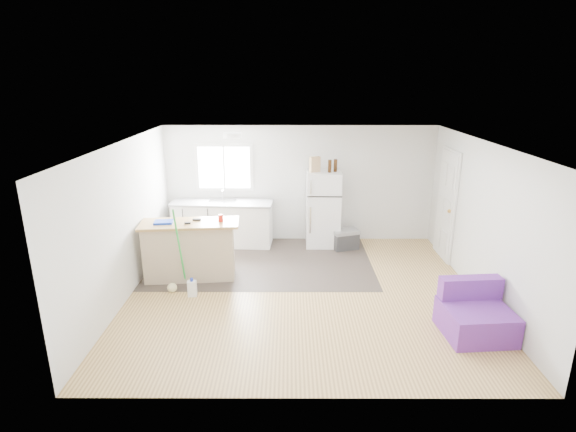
# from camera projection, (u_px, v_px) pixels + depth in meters

# --- Properties ---
(room) EXTENTS (5.51, 5.01, 2.41)m
(room) POSITION_uv_depth(u_px,v_px,m) (304.00, 222.00, 6.88)
(room) COLOR olive
(room) RESTS_ON ground
(vinyl_zone) EXTENTS (4.05, 2.50, 0.00)m
(vinyl_zone) POSITION_uv_depth(u_px,v_px,m) (262.00, 261.00, 8.43)
(vinyl_zone) COLOR #372D29
(vinyl_zone) RESTS_ON floor
(window) EXTENTS (1.18, 0.06, 0.98)m
(window) POSITION_uv_depth(u_px,v_px,m) (224.00, 168.00, 9.15)
(window) COLOR white
(window) RESTS_ON back_wall
(interior_door) EXTENTS (0.11, 0.92, 2.10)m
(interior_door) POSITION_uv_depth(u_px,v_px,m) (446.00, 205.00, 8.41)
(interior_door) COLOR white
(interior_door) RESTS_ON right_wall
(ceiling_fixture) EXTENTS (0.30, 0.30, 0.07)m
(ceiling_fixture) POSITION_uv_depth(u_px,v_px,m) (232.00, 135.00, 7.68)
(ceiling_fixture) COLOR white
(ceiling_fixture) RESTS_ON ceiling
(kitchen_cabinets) EXTENTS (2.07, 0.77, 1.19)m
(kitchen_cabinets) POSITION_uv_depth(u_px,v_px,m) (223.00, 223.00, 9.19)
(kitchen_cabinets) COLOR white
(kitchen_cabinets) RESTS_ON floor
(peninsula) EXTENTS (1.68, 0.77, 1.00)m
(peninsula) POSITION_uv_depth(u_px,v_px,m) (190.00, 250.00, 7.63)
(peninsula) COLOR tan
(peninsula) RESTS_ON floor
(refrigerator) EXTENTS (0.68, 0.66, 1.53)m
(refrigerator) POSITION_uv_depth(u_px,v_px,m) (323.00, 209.00, 9.07)
(refrigerator) COLOR white
(refrigerator) RESTS_ON floor
(cooler) EXTENTS (0.60, 0.50, 0.40)m
(cooler) POSITION_uv_depth(u_px,v_px,m) (345.00, 239.00, 9.02)
(cooler) COLOR #303033
(cooler) RESTS_ON floor
(purple_seat) EXTENTS (0.91, 0.87, 0.70)m
(purple_seat) POSITION_uv_depth(u_px,v_px,m) (475.00, 316.00, 6.02)
(purple_seat) COLOR #6B2D94
(purple_seat) RESTS_ON floor
(cleaner_jug) EXTENTS (0.15, 0.11, 0.31)m
(cleaner_jug) POSITION_uv_depth(u_px,v_px,m) (192.00, 288.00, 7.07)
(cleaner_jug) COLOR white
(cleaner_jug) RESTS_ON floor
(mop) EXTENTS (0.24, 0.39, 1.41)m
(mop) POSITION_uv_depth(u_px,v_px,m) (174.00, 278.00, 7.22)
(mop) COLOR green
(mop) RESTS_ON floor
(red_cup) EXTENTS (0.10, 0.10, 0.12)m
(red_cup) POSITION_uv_depth(u_px,v_px,m) (221.00, 218.00, 7.52)
(red_cup) COLOR red
(red_cup) RESTS_ON peninsula
(blue_tray) EXTENTS (0.32, 0.25, 0.04)m
(blue_tray) POSITION_uv_depth(u_px,v_px,m) (164.00, 222.00, 7.43)
(blue_tray) COLOR #1334B8
(blue_tray) RESTS_ON peninsula
(tool_a) EXTENTS (0.14, 0.06, 0.03)m
(tool_a) POSITION_uv_depth(u_px,v_px,m) (197.00, 220.00, 7.57)
(tool_a) COLOR black
(tool_a) RESTS_ON peninsula
(tool_b) EXTENTS (0.11, 0.06, 0.03)m
(tool_b) POSITION_uv_depth(u_px,v_px,m) (188.00, 223.00, 7.40)
(tool_b) COLOR black
(tool_b) RESTS_ON peninsula
(cardboard_box) EXTENTS (0.22, 0.17, 0.30)m
(cardboard_box) POSITION_uv_depth(u_px,v_px,m) (315.00, 164.00, 8.77)
(cardboard_box) COLOR tan
(cardboard_box) RESTS_ON refrigerator
(bottle_left) EXTENTS (0.07, 0.07, 0.25)m
(bottle_left) POSITION_uv_depth(u_px,v_px,m) (330.00, 166.00, 8.73)
(bottle_left) COLOR #341C09
(bottle_left) RESTS_ON refrigerator
(bottle_right) EXTENTS (0.08, 0.08, 0.25)m
(bottle_right) POSITION_uv_depth(u_px,v_px,m) (335.00, 165.00, 8.80)
(bottle_right) COLOR #341C09
(bottle_right) RESTS_ON refrigerator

